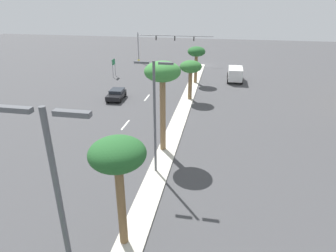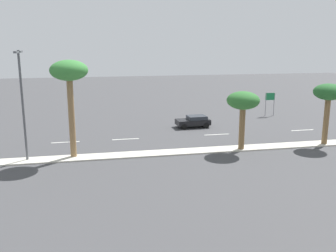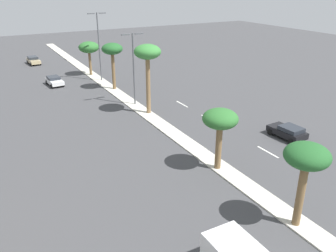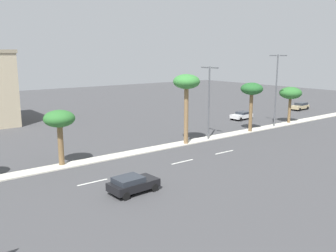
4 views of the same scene
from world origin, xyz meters
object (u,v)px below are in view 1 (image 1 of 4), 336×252
Objects in this scene: palm_tree_right at (118,158)px; street_lamp_rear at (155,110)px; directional_road_sign at (114,64)px; street_lamp_far at (64,229)px; palm_tree_mid at (196,53)px; palm_tree_leading at (162,76)px; palm_tree_front at (191,68)px; box_truck at (235,74)px; traffic_signal_gantry at (158,43)px; sedan_black_mid at (116,94)px.

street_lamp_rear is at bearing -90.95° from palm_tree_right.
street_lamp_far is (-14.44, 43.29, 4.02)m from directional_road_sign.
palm_tree_leading reaches higher than palm_tree_mid.
street_lamp_rear is at bearing 88.16° from palm_tree_front.
box_truck is at bearing -119.89° from palm_tree_front.
street_lamp_rear is (0.54, 28.06, 0.53)m from palm_tree_mid.
box_truck is (-6.60, -2.55, -3.72)m from palm_tree_mid.
palm_tree_right is 0.74× the size of street_lamp_rear.
traffic_signal_gantry reaches higher than palm_tree_mid.
street_lamp_rear is 20.57m from sedan_black_mid.
street_lamp_rear reaches higher than directional_road_sign.
directional_road_sign is 0.35× the size of street_lamp_rear.
directional_road_sign is at bearing -60.95° from palm_tree_leading.
street_lamp_rear is 2.27× the size of sedan_black_mid.
street_lamp_far is (-0.11, 5.63, 0.43)m from palm_tree_right.
street_lamp_rear reaches higher than palm_tree_right.
palm_tree_leading is 0.91× the size of street_lamp_rear.
sedan_black_mid is 0.73× the size of box_truck.
street_lamp_far is at bearing 89.90° from street_lamp_rear.
sedan_black_mid is at bearing 45.89° from palm_tree_mid.
palm_tree_front is 0.65× the size of palm_tree_leading.
sedan_black_mid is (10.34, 1.78, -3.81)m from palm_tree_front.
traffic_signal_gantry is 1.97× the size of palm_tree_leading.
traffic_signal_gantry is 4.07× the size of sedan_black_mid.
box_truck is at bearing -177.43° from directional_road_sign.
traffic_signal_gantry is 57.65m from street_lamp_far.
palm_tree_right reaches higher than traffic_signal_gantry.
palm_tree_right is (-0.02, 11.88, -1.39)m from palm_tree_leading.
street_lamp_rear is at bearing 88.90° from palm_tree_mid.
directional_road_sign is at bearing -63.98° from street_lamp_rear.
palm_tree_right is at bearing 88.42° from palm_tree_front.
directional_road_sign is at bearing 68.92° from traffic_signal_gantry.
palm_tree_mid is at bearing 122.80° from traffic_signal_gantry.
directional_road_sign is 0.30× the size of street_lamp_far.
palm_tree_mid is 1.47× the size of sedan_black_mid.
palm_tree_mid is at bearing -91.07° from palm_tree_right.
palm_tree_mid is 8.81m from palm_tree_front.
palm_tree_front is at bearing 145.48° from directional_road_sign.
palm_tree_mid reaches higher than sedan_black_mid.
palm_tree_leading reaches higher than traffic_signal_gantry.
palm_tree_leading is at bearing 74.73° from box_truck.
palm_tree_right is at bearing 110.84° from directional_road_sign.
palm_tree_leading is (-9.08, 39.36, 3.10)m from traffic_signal_gantry.
traffic_signal_gantry is 20.87m from box_truck.
street_lamp_far reaches higher than street_lamp_rear.
street_lamp_far reaches higher than palm_tree_mid.
street_lamp_far is at bearing 107.30° from sedan_black_mid.
palm_tree_right reaches higher than palm_tree_mid.
street_lamp_rear is at bearing -90.10° from street_lamp_far.
street_lamp_rear reaches higher than traffic_signal_gantry.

